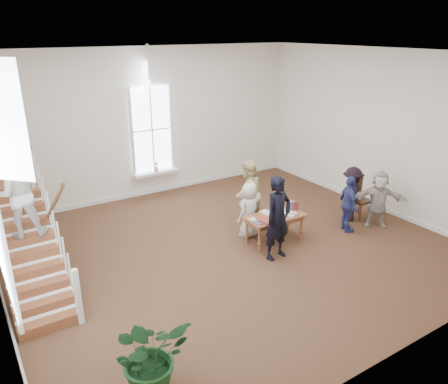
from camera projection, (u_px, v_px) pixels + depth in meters
ground at (231, 247)px, 10.57m from camera, size 10.00×10.00×0.00m
room_shell at (156, 181)px, 13.89m from camera, size 10.49×10.00×10.00m
staircase at (22, 214)px, 8.41m from camera, size 1.10×4.10×2.92m
library_table at (275, 219)px, 10.65m from camera, size 1.49×0.79×0.76m
police_officer at (278, 218)px, 9.79m from camera, size 0.77×0.56×1.97m
elderly_woman at (249, 210)px, 10.92m from camera, size 0.80×0.64×1.42m
person_yellow at (247, 194)px, 11.40m from camera, size 1.07×0.95×1.83m
woman_cluster_a at (349, 204)px, 11.17m from camera, size 0.69×0.95×1.50m
woman_cluster_b at (352, 194)px, 11.82m from camera, size 1.09×1.09×1.52m
woman_cluster_c at (378, 199)px, 11.46m from camera, size 1.38×1.25×1.53m
floor_plant at (151, 356)px, 6.21m from camera, size 1.19×1.06×1.23m
side_chair at (358, 196)px, 12.09m from camera, size 0.48×0.48×1.10m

